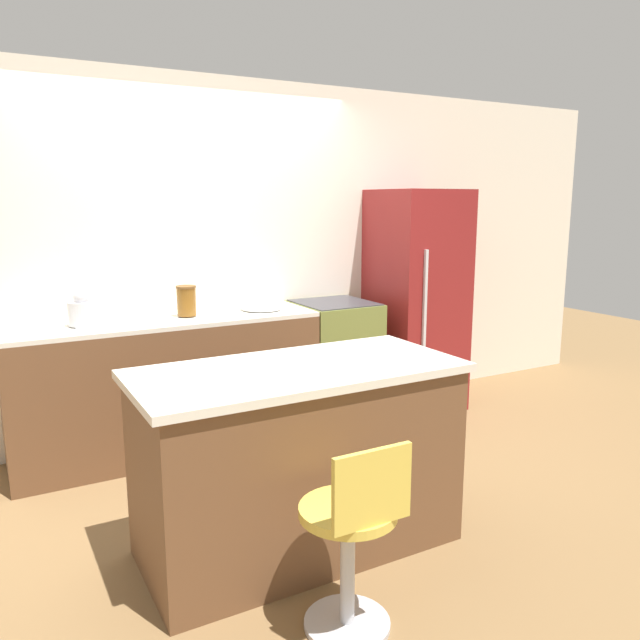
% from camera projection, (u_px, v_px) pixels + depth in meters
% --- Properties ---
extents(ground_plane, '(14.00, 14.00, 0.00)m').
position_uv_depth(ground_plane, '(229.00, 457.00, 4.25)').
color(ground_plane, brown).
extents(wall_back, '(8.00, 0.06, 2.60)m').
position_uv_depth(wall_back, '(192.00, 259.00, 4.56)').
color(wall_back, silver).
rests_on(wall_back, ground_plane).
extents(back_counter, '(2.06, 0.60, 0.95)m').
position_uv_depth(back_counter, '(168.00, 385.00, 4.29)').
color(back_counter, brown).
rests_on(back_counter, ground_plane).
extents(kitchen_island, '(1.59, 0.75, 0.94)m').
position_uv_depth(kitchen_island, '(298.00, 458.00, 3.07)').
color(kitchen_island, brown).
rests_on(kitchen_island, ground_plane).
extents(oven_range, '(0.58, 0.61, 0.95)m').
position_uv_depth(oven_range, '(334.00, 361.00, 4.92)').
color(oven_range, olive).
rests_on(oven_range, ground_plane).
extents(refrigerator, '(0.65, 0.69, 1.81)m').
position_uv_depth(refrigerator, '(416.00, 300.00, 5.18)').
color(refrigerator, maroon).
rests_on(refrigerator, ground_plane).
extents(stool_chair, '(0.40, 0.40, 0.83)m').
position_uv_depth(stool_chair, '(352.00, 542.00, 2.47)').
color(stool_chair, '#B7B7BC').
rests_on(stool_chair, ground_plane).
extents(kettle, '(0.17, 0.17, 0.23)m').
position_uv_depth(kettle, '(82.00, 311.00, 3.92)').
color(kettle, silver).
rests_on(kettle, back_counter).
extents(mixing_bowl, '(0.29, 0.29, 0.07)m').
position_uv_depth(mixing_bowl, '(262.00, 304.00, 4.52)').
color(mixing_bowl, white).
rests_on(mixing_bowl, back_counter).
extents(canister_jar, '(0.14, 0.14, 0.21)m').
position_uv_depth(canister_jar, '(186.00, 301.00, 4.24)').
color(canister_jar, brown).
rests_on(canister_jar, back_counter).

